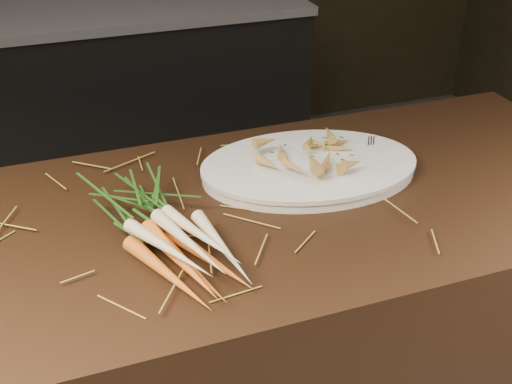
# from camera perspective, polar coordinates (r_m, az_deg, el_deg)

# --- Properties ---
(back_counter) EXTENTS (1.82, 0.62, 0.84)m
(back_counter) POSITION_cam_1_polar(r_m,az_deg,el_deg) (3.17, -12.57, 8.35)
(back_counter) COLOR black
(back_counter) RESTS_ON ground
(straw_bedding) EXTENTS (1.40, 0.60, 0.02)m
(straw_bedding) POSITION_cam_1_polar(r_m,az_deg,el_deg) (1.25, -15.21, -3.69)
(straw_bedding) COLOR #AC8E2D
(straw_bedding) RESTS_ON main_counter
(root_veg_bunch) EXTENTS (0.27, 0.46, 0.08)m
(root_veg_bunch) POSITION_cam_1_polar(r_m,az_deg,el_deg) (1.20, -9.30, -2.60)
(root_veg_bunch) COLOR orange
(root_veg_bunch) RESTS_ON main_counter
(serving_platter) EXTENTS (0.52, 0.38, 0.03)m
(serving_platter) POSITION_cam_1_polar(r_m,az_deg,el_deg) (1.42, 4.75, 2.02)
(serving_platter) COLOR white
(serving_platter) RESTS_ON main_counter
(roasted_veg_heap) EXTENTS (0.25, 0.20, 0.05)m
(roasted_veg_heap) POSITION_cam_1_polar(r_m,az_deg,el_deg) (1.40, 4.82, 3.42)
(roasted_veg_heap) COLOR #BF8A35
(roasted_veg_heap) RESTS_ON serving_platter
(serving_fork) EXTENTS (0.11, 0.16, 0.00)m
(serving_fork) POSITION_cam_1_polar(r_m,az_deg,el_deg) (1.45, 11.45, 2.79)
(serving_fork) COLOR silver
(serving_fork) RESTS_ON serving_platter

